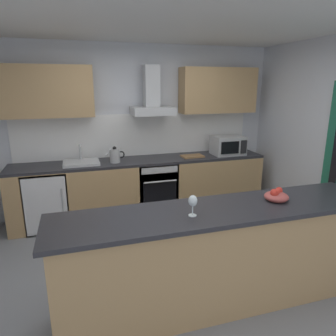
# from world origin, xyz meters

# --- Properties ---
(ground) EXTENTS (5.37, 4.89, 0.02)m
(ground) POSITION_xyz_m (0.00, 0.00, -0.01)
(ground) COLOR gray
(ceiling) EXTENTS (5.37, 4.89, 0.02)m
(ceiling) POSITION_xyz_m (0.00, 0.00, 2.61)
(ceiling) COLOR white
(wall_back) EXTENTS (5.37, 0.12, 2.60)m
(wall_back) POSITION_xyz_m (0.00, 2.00, 1.30)
(wall_back) COLOR silver
(wall_back) RESTS_ON ground
(backsplash_tile) EXTENTS (3.71, 0.02, 0.66)m
(backsplash_tile) POSITION_xyz_m (0.00, 1.93, 1.23)
(backsplash_tile) COLOR white
(counter_back) EXTENTS (3.84, 0.60, 0.90)m
(counter_back) POSITION_xyz_m (0.00, 1.62, 0.45)
(counter_back) COLOR tan
(counter_back) RESTS_ON ground
(counter_island) EXTENTS (2.98, 0.64, 0.97)m
(counter_island) POSITION_xyz_m (0.22, -0.60, 0.49)
(counter_island) COLOR tan
(counter_island) RESTS_ON ground
(upper_cabinets) EXTENTS (3.79, 0.32, 0.70)m
(upper_cabinets) POSITION_xyz_m (-0.00, 1.77, 1.91)
(upper_cabinets) COLOR tan
(oven) EXTENTS (0.60, 0.62, 0.80)m
(oven) POSITION_xyz_m (0.18, 1.60, 0.46)
(oven) COLOR slate
(oven) RESTS_ON ground
(refrigerator) EXTENTS (0.58, 0.60, 0.85)m
(refrigerator) POSITION_xyz_m (-1.41, 1.59, 0.43)
(refrigerator) COLOR white
(refrigerator) RESTS_ON ground
(microwave) EXTENTS (0.50, 0.38, 0.30)m
(microwave) POSITION_xyz_m (1.40, 1.57, 1.05)
(microwave) COLOR #B7BABC
(microwave) RESTS_ON counter_back
(sink) EXTENTS (0.50, 0.40, 0.26)m
(sink) POSITION_xyz_m (-0.90, 1.61, 0.93)
(sink) COLOR silver
(sink) RESTS_ON counter_back
(kettle) EXTENTS (0.29, 0.15, 0.24)m
(kettle) POSITION_xyz_m (-0.42, 1.56, 1.01)
(kettle) COLOR #B7BABC
(kettle) RESTS_ON counter_back
(range_hood) EXTENTS (0.62, 0.45, 0.72)m
(range_hood) POSITION_xyz_m (0.18, 1.73, 1.79)
(range_hood) COLOR #B7BABC
(wine_glass) EXTENTS (0.08, 0.08, 0.18)m
(wine_glass) POSITION_xyz_m (-0.08, -0.67, 1.09)
(wine_glass) COLOR silver
(wine_glass) RESTS_ON counter_island
(fruit_bowl) EXTENTS (0.22, 0.22, 0.13)m
(fruit_bowl) POSITION_xyz_m (0.78, -0.57, 1.01)
(fruit_bowl) COLOR #B24C47
(fruit_bowl) RESTS_ON counter_island
(chopping_board) EXTENTS (0.35, 0.23, 0.02)m
(chopping_board) POSITION_xyz_m (0.79, 1.57, 0.91)
(chopping_board) COLOR #9E7247
(chopping_board) RESTS_ON counter_back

